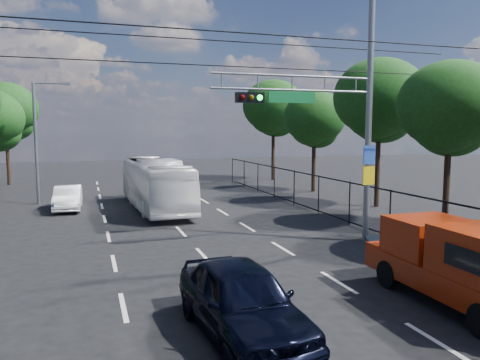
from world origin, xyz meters
name	(u,v)px	position (x,y,z in m)	size (l,w,h in m)	color
lane_markings	(173,223)	(0.00, 14.00, 0.01)	(6.12, 38.00, 0.01)	beige
signal_mast	(341,105)	(5.28, 7.99, 5.24)	(6.43, 0.39, 9.50)	slate
streetlight_left	(39,136)	(-6.33, 22.00, 3.94)	(2.09, 0.22, 7.08)	slate
utility_wires	(196,46)	(0.00, 8.83, 7.23)	(22.00, 5.04, 0.74)	black
fence_right	(336,199)	(7.60, 12.17, 1.03)	(0.06, 34.03, 2.00)	black
tree_right_b	(450,113)	(11.22, 9.02, 5.06)	(4.50, 4.50, 7.31)	black
tree_right_c	(380,104)	(11.82, 15.02, 5.73)	(5.10, 5.10, 8.29)	black
tree_right_d	(314,122)	(11.42, 22.02, 4.85)	(4.32, 4.32, 7.02)	black
tree_right_e	(274,111)	(11.62, 30.02, 5.94)	(5.28, 5.28, 8.58)	black
tree_left_e	(6,114)	(-9.58, 33.02, 5.53)	(4.92, 4.92, 7.99)	black
red_pickup	(465,262)	(5.00, 1.42, 1.12)	(2.17, 5.69, 2.10)	black
navy_hatchback	(242,300)	(-0.73, 1.55, 0.79)	(1.86, 4.62, 1.57)	black
white_bus	(155,184)	(-0.19, 18.19, 1.38)	(2.32, 9.91, 2.76)	silver
white_van	(68,198)	(-4.78, 19.37, 0.65)	(1.37, 3.92, 1.29)	white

